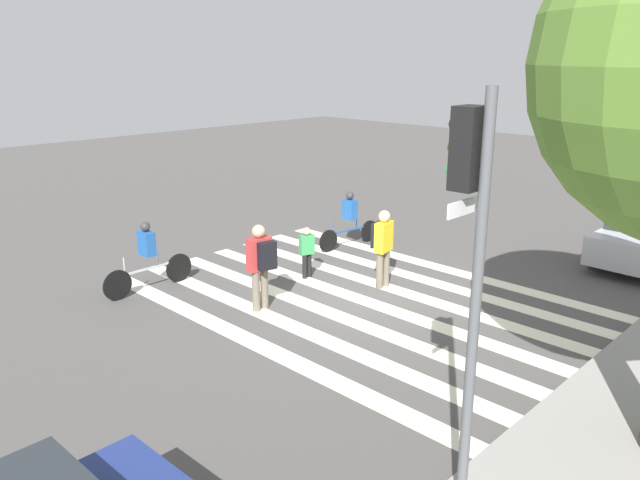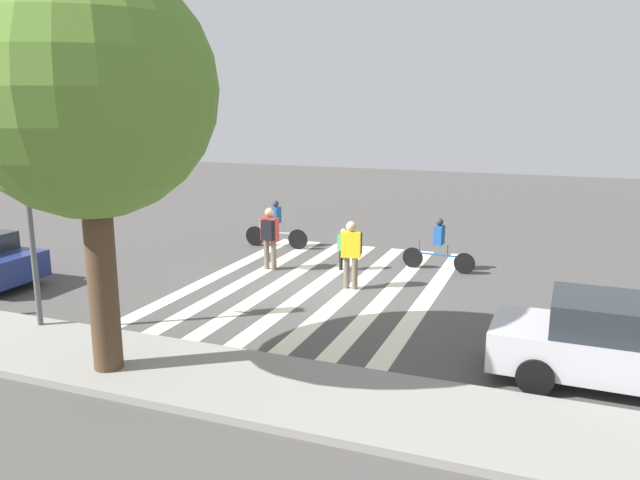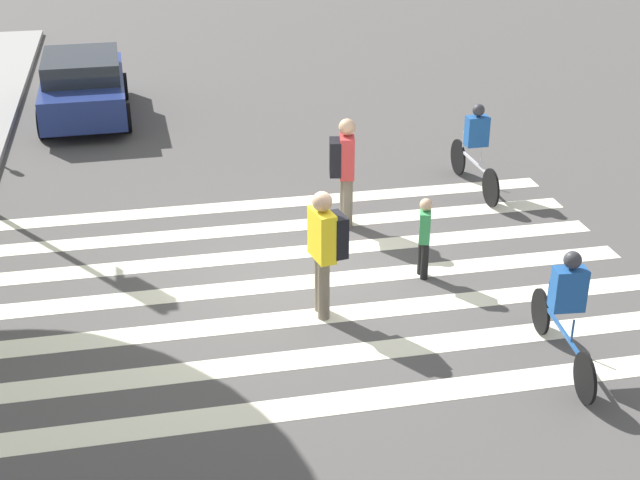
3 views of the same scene
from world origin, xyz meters
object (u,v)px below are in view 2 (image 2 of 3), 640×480
object	(u,v)px
pedestrian_adult_tall_backpack	(269,234)
cyclist_near_curb	(276,223)
street_tree	(88,91)
cyclist_far_lane	(439,242)
car_parked_silver_sedan	(624,344)
pedestrian_child_with_backpack	(352,249)
traffic_light	(30,173)
pedestrian_adult_yellow_jacket	(344,247)

from	to	relation	value
pedestrian_adult_tall_backpack	cyclist_near_curb	bearing A→B (deg)	122.15
street_tree	cyclist_far_lane	world-z (taller)	street_tree
cyclist_near_curb	car_parked_silver_sedan	world-z (taller)	cyclist_near_curb
pedestrian_child_with_backpack	pedestrian_adult_tall_backpack	world-z (taller)	pedestrian_adult_tall_backpack
traffic_light	cyclist_far_lane	bearing A→B (deg)	-131.89
pedestrian_adult_yellow_jacket	pedestrian_adult_tall_backpack	xyz separation A→B (m)	(2.06, 0.74, 0.38)
pedestrian_adult_yellow_jacket	pedestrian_adult_tall_backpack	bearing A→B (deg)	37.83
pedestrian_adult_yellow_jacket	cyclist_near_curb	xyz separation A→B (m)	(3.12, -1.97, 0.15)
cyclist_far_lane	traffic_light	bearing A→B (deg)	53.58
car_parked_silver_sedan	pedestrian_adult_tall_backpack	bearing A→B (deg)	-26.97
cyclist_near_curb	car_parked_silver_sedan	xyz separation A→B (m)	(-10.19, 7.56, -0.08)
traffic_light	pedestrian_child_with_backpack	xyz separation A→B (m)	(-5.33, -5.35, -2.38)
pedestrian_adult_tall_backpack	car_parked_silver_sedan	xyz separation A→B (m)	(-9.13, 4.85, -0.30)
street_tree	pedestrian_adult_tall_backpack	distance (m)	8.66
pedestrian_child_with_backpack	cyclist_near_curb	distance (m)	5.36
pedestrian_adult_yellow_jacket	car_parked_silver_sedan	xyz separation A→B (m)	(-7.07, 5.58, 0.08)
pedestrian_child_with_backpack	car_parked_silver_sedan	bearing A→B (deg)	137.69
cyclist_near_curb	cyclist_far_lane	distance (m)	5.84
pedestrian_adult_tall_backpack	cyclist_far_lane	size ratio (longest dim) A/B	0.85
cyclist_near_curb	pedestrian_adult_yellow_jacket	bearing A→B (deg)	146.59
cyclist_far_lane	car_parked_silver_sedan	distance (m)	7.91
street_tree	pedestrian_adult_yellow_jacket	size ratio (longest dim) A/B	5.75
pedestrian_adult_yellow_jacket	car_parked_silver_sedan	size ratio (longest dim) A/B	0.28
pedestrian_adult_yellow_jacket	cyclist_far_lane	size ratio (longest dim) A/B	0.58
traffic_light	street_tree	xyz separation A→B (m)	(-2.90, 1.40, 1.61)
pedestrian_child_with_backpack	car_parked_silver_sedan	size ratio (longest dim) A/B	0.41
pedestrian_child_with_backpack	pedestrian_adult_yellow_jacket	world-z (taller)	pedestrian_child_with_backpack
street_tree	car_parked_silver_sedan	size ratio (longest dim) A/B	1.63
car_parked_silver_sedan	cyclist_near_curb	bearing A→B (deg)	-35.55
cyclist_near_curb	pedestrian_child_with_backpack	bearing A→B (deg)	136.01
pedestrian_child_with_backpack	traffic_light	bearing A→B (deg)	34.79
pedestrian_adult_tall_backpack	street_tree	bearing A→B (deg)	-76.10
pedestrian_child_with_backpack	car_parked_silver_sedan	xyz separation A→B (m)	(-6.26, 3.92, -0.28)
traffic_light	pedestrian_child_with_backpack	distance (m)	7.92
street_tree	car_parked_silver_sedan	xyz separation A→B (m)	(-8.70, -2.84, -4.27)
street_tree	pedestrian_adult_yellow_jacket	world-z (taller)	street_tree
pedestrian_child_with_backpack	cyclist_far_lane	world-z (taller)	pedestrian_child_with_backpack
pedestrian_child_with_backpack	pedestrian_adult_tall_backpack	bearing A→B (deg)	-28.31
pedestrian_child_with_backpack	street_tree	bearing A→B (deg)	59.89
traffic_light	cyclist_near_curb	xyz separation A→B (m)	(-1.41, -8.99, -2.58)
car_parked_silver_sedan	street_tree	bearing A→B (deg)	19.06
traffic_light	pedestrian_child_with_backpack	size ratio (longest dim) A/B	2.69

